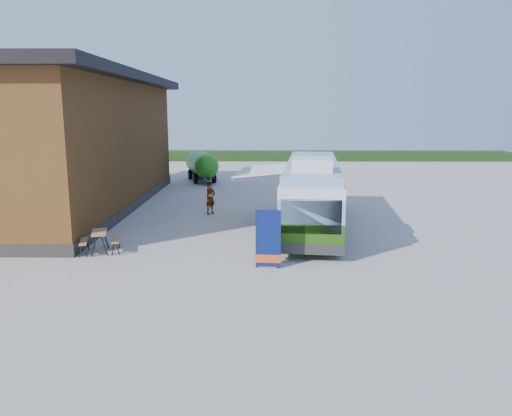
{
  "coord_description": "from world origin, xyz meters",
  "views": [
    {
      "loc": [
        0.61,
        -18.0,
        5.42
      ],
      "look_at": [
        0.36,
        2.65,
        1.4
      ],
      "focal_mm": 35.0,
      "sensor_mm": 36.0,
      "label": 1
    }
  ],
  "objects_px": {
    "bus": "(312,191)",
    "person_b": "(292,204)",
    "picnic_table": "(99,237)",
    "person_a": "(210,198)",
    "slurry_tanker": "(202,164)",
    "banner": "(268,244)"
  },
  "relations": [
    {
      "from": "bus",
      "to": "person_b",
      "type": "distance_m",
      "value": 1.4
    },
    {
      "from": "bus",
      "to": "person_b",
      "type": "xyz_separation_m",
      "value": [
        -0.89,
        0.75,
        -0.77
      ]
    },
    {
      "from": "bus",
      "to": "person_a",
      "type": "bearing_deg",
      "value": 156.0
    },
    {
      "from": "person_b",
      "to": "person_a",
      "type": "bearing_deg",
      "value": -73.91
    },
    {
      "from": "picnic_table",
      "to": "person_a",
      "type": "height_order",
      "value": "person_a"
    },
    {
      "from": "picnic_table",
      "to": "slurry_tanker",
      "type": "distance_m",
      "value": 20.31
    },
    {
      "from": "person_a",
      "to": "slurry_tanker",
      "type": "bearing_deg",
      "value": 47.02
    },
    {
      "from": "bus",
      "to": "slurry_tanker",
      "type": "bearing_deg",
      "value": 120.1
    },
    {
      "from": "picnic_table",
      "to": "slurry_tanker",
      "type": "bearing_deg",
      "value": 70.64
    },
    {
      "from": "person_b",
      "to": "banner",
      "type": "bearing_deg",
      "value": 33.64
    },
    {
      "from": "banner",
      "to": "slurry_tanker",
      "type": "height_order",
      "value": "slurry_tanker"
    },
    {
      "from": "bus",
      "to": "banner",
      "type": "relative_size",
      "value": 5.72
    },
    {
      "from": "picnic_table",
      "to": "banner",
      "type": "bearing_deg",
      "value": -31.02
    },
    {
      "from": "bus",
      "to": "slurry_tanker",
      "type": "height_order",
      "value": "bus"
    },
    {
      "from": "bus",
      "to": "person_b",
      "type": "height_order",
      "value": "bus"
    },
    {
      "from": "person_a",
      "to": "picnic_table",
      "type": "bearing_deg",
      "value": -167.46
    },
    {
      "from": "banner",
      "to": "person_a",
      "type": "distance_m",
      "value": 9.77
    },
    {
      "from": "banner",
      "to": "person_b",
      "type": "bearing_deg",
      "value": 86.02
    },
    {
      "from": "bus",
      "to": "person_a",
      "type": "height_order",
      "value": "bus"
    },
    {
      "from": "picnic_table",
      "to": "person_b",
      "type": "distance_m",
      "value": 9.38
    },
    {
      "from": "slurry_tanker",
      "to": "picnic_table",
      "type": "bearing_deg",
      "value": -111.72
    },
    {
      "from": "picnic_table",
      "to": "bus",
      "type": "bearing_deg",
      "value": 12.54
    }
  ]
}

